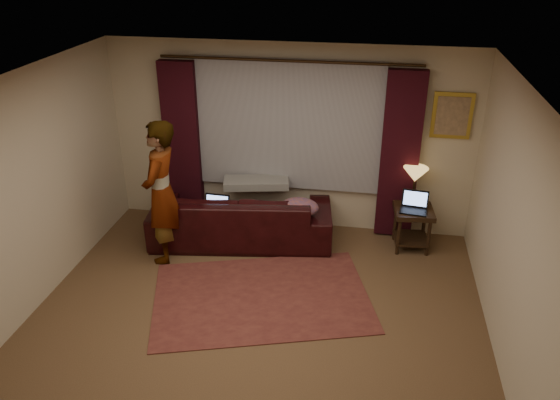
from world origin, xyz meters
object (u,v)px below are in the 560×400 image
object	(u,v)px
end_table	(412,228)
person	(162,193)
sofa	(241,208)
laptop_sofa	(214,207)
tiffany_lamp	(414,186)
laptop_table	(414,203)

from	to	relation	value
end_table	person	xyz separation A→B (m)	(-3.15, -0.79, 0.64)
sofa	laptop_sofa	xyz separation A→B (m)	(-0.29, -0.28, 0.12)
tiffany_lamp	laptop_sofa	bearing A→B (deg)	-166.29
laptop_sofa	end_table	world-z (taller)	laptop_sofa
laptop_sofa	tiffany_lamp	size ratio (longest dim) A/B	0.70
laptop_sofa	person	xyz separation A→B (m)	(-0.57, -0.33, 0.32)
sofa	person	bearing A→B (deg)	27.57
tiffany_lamp	sofa	bearing A→B (deg)	-171.41
tiffany_lamp	person	world-z (taller)	person
laptop_sofa	laptop_table	xyz separation A→B (m)	(2.57, 0.40, 0.09)
sofa	person	distance (m)	1.14
tiffany_lamp	laptop_table	size ratio (longest dim) A/B	1.40
laptop_sofa	tiffany_lamp	world-z (taller)	tiffany_lamp
tiffany_lamp	laptop_table	bearing A→B (deg)	-87.79
laptop_sofa	laptop_table	size ratio (longest dim) A/B	0.98
sofa	tiffany_lamp	size ratio (longest dim) A/B	4.70
tiffany_lamp	laptop_table	distance (m)	0.27
laptop_table	person	world-z (taller)	person
laptop_table	end_table	bearing A→B (deg)	87.32
sofa	laptop_table	distance (m)	2.29
laptop_table	laptop_sofa	bearing A→B (deg)	-164.02
tiffany_lamp	end_table	bearing A→B (deg)	-82.38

